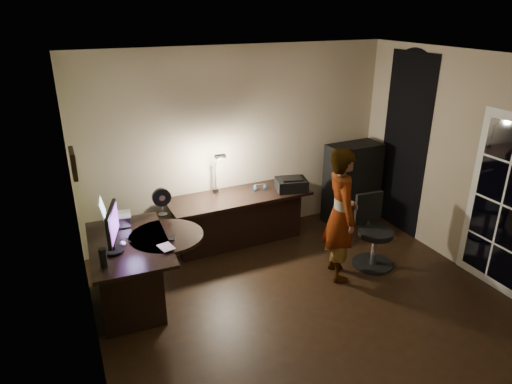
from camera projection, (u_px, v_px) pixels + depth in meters
name	position (u px, v px, depth m)	size (l,w,h in m)	color
floor	(305.00, 302.00, 5.26)	(4.50, 4.00, 0.01)	black
ceiling	(316.00, 59.00, 4.23)	(4.50, 4.00, 0.01)	silver
wall_back	(238.00, 144.00, 6.44)	(4.50, 0.01, 2.70)	tan
wall_front	(461.00, 299.00, 3.05)	(4.50, 0.01, 2.70)	tan
wall_left	(81.00, 235.00, 3.90)	(0.01, 4.00, 2.70)	tan
wall_right	(470.00, 165.00, 5.59)	(0.01, 4.00, 2.70)	tan
green_wall_overlay	(83.00, 235.00, 3.91)	(0.00, 4.00, 2.70)	#495C25
arched_doorway	(404.00, 145.00, 6.58)	(0.01, 0.90, 2.60)	black
french_door	(502.00, 204.00, 5.23)	(0.02, 0.92, 2.10)	white
framed_picture	(73.00, 164.00, 4.11)	(0.04, 0.30, 0.25)	black
desk_left	(132.00, 273.00, 5.11)	(0.83, 1.35, 0.78)	black
desk_right	(239.00, 219.00, 6.42)	(1.98, 0.69, 0.74)	black
cabinet	(352.00, 183.00, 7.05)	(0.83, 0.41, 1.24)	black
laptop_stand	(118.00, 220.00, 5.31)	(0.26, 0.22, 0.11)	silver
laptop	(116.00, 207.00, 5.24)	(0.33, 0.31, 0.23)	silver
monitor	(112.00, 236.00, 4.69)	(0.11, 0.53, 0.35)	black
mouse	(123.00, 243.00, 4.87)	(0.06, 0.09, 0.03)	silver
phone	(172.00, 237.00, 5.02)	(0.06, 0.13, 0.01)	black
pen	(128.00, 240.00, 4.96)	(0.01, 0.14, 0.01)	black
speaker	(103.00, 258.00, 4.44)	(0.08, 0.08, 0.20)	black
notepad	(166.00, 247.00, 4.82)	(0.14, 0.19, 0.01)	silver
desk_fan	(162.00, 202.00, 5.64)	(0.23, 0.13, 0.36)	black
headphones	(260.00, 187.00, 6.46)	(0.19, 0.08, 0.09)	#26669E
printer	(291.00, 184.00, 6.42)	(0.42, 0.33, 0.19)	black
desk_lamp	(215.00, 171.00, 6.25)	(0.16, 0.30, 0.66)	black
office_chair	(376.00, 233.00, 5.83)	(0.53, 0.53, 0.94)	black
person	(341.00, 215.00, 5.48)	(0.60, 0.40, 1.68)	#D8A88C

